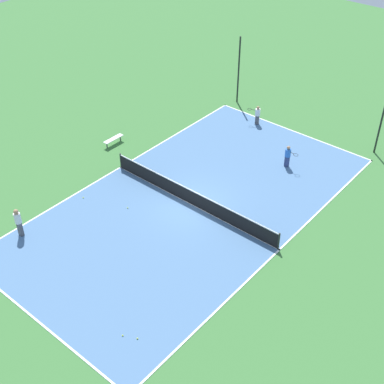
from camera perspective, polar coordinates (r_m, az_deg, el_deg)
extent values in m
plane|color=#3D7538|center=(30.47, 0.00, -1.36)|extent=(80.00, 80.00, 0.00)
cube|color=#4C729E|center=(30.46, 0.00, -1.34)|extent=(11.84, 21.80, 0.02)
cube|color=white|center=(33.81, -7.65, 2.64)|extent=(0.10, 21.80, 0.00)
cube|color=white|center=(27.95, 9.31, -6.09)|extent=(0.10, 21.80, 0.00)
cube|color=white|center=(25.44, -16.35, -12.90)|extent=(11.84, 0.10, 0.00)
cube|color=white|center=(37.99, 10.65, 6.46)|extent=(11.84, 0.10, 0.00)
cube|color=white|center=(30.46, 0.00, -1.32)|extent=(11.84, 0.10, 0.00)
cylinder|color=black|center=(33.46, -7.60, 3.32)|extent=(0.10, 0.10, 1.04)
cylinder|color=black|center=(27.63, 9.24, -5.20)|extent=(0.10, 0.10, 1.04)
cube|color=black|center=(30.15, 0.00, -0.58)|extent=(11.54, 0.03, 0.99)
cube|color=white|center=(29.87, 0.00, 0.13)|extent=(11.54, 0.04, 0.06)
cube|color=silver|center=(36.00, -8.38, 5.64)|extent=(0.36, 1.52, 0.04)
cylinder|color=#4C4C51|center=(35.78, -9.06, 4.94)|extent=(0.08, 0.08, 0.41)
cylinder|color=#4C4C51|center=(36.46, -7.65, 5.73)|extent=(0.08, 0.08, 0.41)
cube|color=#4C4C51|center=(29.57, -17.86, -3.75)|extent=(0.26, 0.21, 0.86)
cylinder|color=silver|center=(29.12, -18.12, -2.66)|extent=(0.37, 0.37, 0.60)
sphere|color=#A87A56|center=(28.87, -18.28, -2.00)|extent=(0.26, 0.26, 0.26)
cube|color=#4C4C51|center=(38.27, 6.96, 7.68)|extent=(0.31, 0.27, 0.69)
cylinder|color=white|center=(37.98, 7.03, 8.45)|extent=(0.46, 0.46, 0.49)
sphere|color=#A87A56|center=(37.82, 7.07, 8.92)|extent=(0.21, 0.21, 0.21)
cylinder|color=#262626|center=(37.99, 6.57, 8.70)|extent=(0.27, 0.13, 0.03)
torus|color=black|center=(38.04, 6.16, 8.77)|extent=(0.39, 0.39, 0.02)
cube|color=navy|center=(33.95, 10.09, 3.27)|extent=(0.28, 0.23, 0.73)
cylinder|color=blue|center=(33.62, 10.20, 4.15)|extent=(0.40, 0.40, 0.51)
sphere|color=#A87A56|center=(33.43, 10.26, 4.67)|extent=(0.22, 0.22, 0.22)
cylinder|color=#262626|center=(33.39, 10.64, 4.11)|extent=(0.28, 0.07, 0.03)
torus|color=black|center=(33.26, 11.02, 3.91)|extent=(0.34, 0.34, 0.02)
sphere|color=#CCE033|center=(31.53, -11.53, -0.59)|extent=(0.07, 0.07, 0.07)
sphere|color=#CCE033|center=(24.05, -7.40, -14.93)|extent=(0.07, 0.07, 0.07)
sphere|color=#CCE033|center=(23.88, -5.85, -15.28)|extent=(0.07, 0.07, 0.07)
sphere|color=#CCE033|center=(30.36, -6.89, -1.69)|extent=(0.07, 0.07, 0.07)
cylinder|color=black|center=(40.24, 4.99, 12.80)|extent=(0.12, 0.12, 5.10)
cylinder|color=black|center=(35.75, 19.63, 7.47)|extent=(0.12, 0.12, 5.10)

